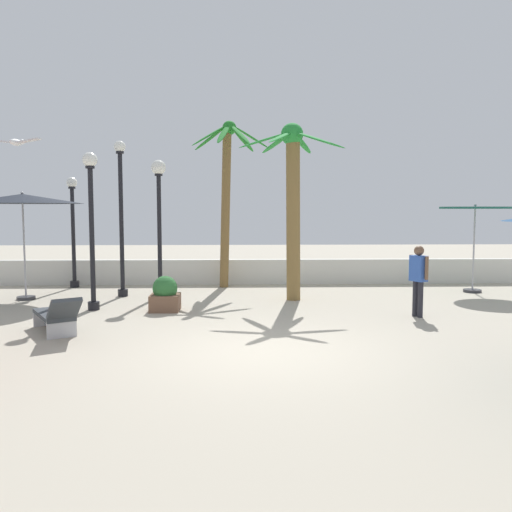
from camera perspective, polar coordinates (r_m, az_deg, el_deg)
ground_plane at (r=9.38m, az=0.61°, el=-10.13°), size 56.00×56.00×0.00m
boundary_wall at (r=17.58m, az=-0.59°, el=-1.69°), size 25.20×0.30×0.81m
patio_umbrella_1 at (r=16.97m, az=22.35°, el=4.03°), size 2.01×2.01×2.62m
patio_umbrella_3 at (r=15.73m, az=-23.69°, el=5.55°), size 3.19×3.19×2.93m
palm_tree_0 at (r=16.80m, az=-3.13°, el=7.86°), size 2.46×2.54×5.19m
palm_tree_1 at (r=14.40m, az=3.96°, el=6.99°), size 2.86×2.61×4.74m
lamp_post_0 at (r=13.48m, az=-17.18°, el=4.21°), size 0.36×0.36×3.81m
lamp_post_1 at (r=17.66m, az=-18.97°, el=3.23°), size 0.33×0.33×3.45m
lamp_post_2 at (r=15.41m, az=-14.22°, el=4.88°), size 0.32×0.32×4.34m
lamp_post_3 at (r=15.18m, az=-10.32°, el=5.18°), size 0.41×0.41×3.82m
lounge_chair_0 at (r=11.25m, az=-20.53°, el=-5.85°), size 1.44×1.90×0.84m
guest_0 at (r=12.66m, az=16.96°, el=-1.86°), size 0.38×0.51×1.63m
seagull_0 at (r=10.87m, az=-24.22°, el=11.06°), size 1.01×0.42×0.14m
planter at (r=13.13m, az=-9.69°, el=-4.13°), size 0.70×0.70×0.85m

